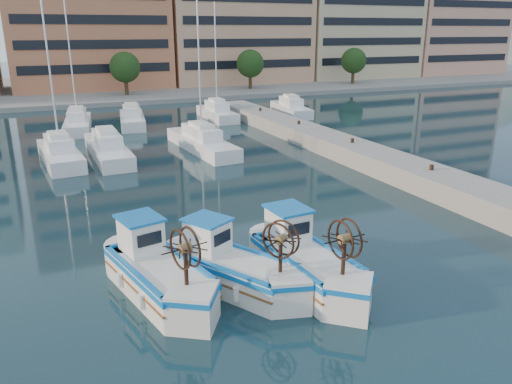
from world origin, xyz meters
TOP-DOWN VIEW (x-y plane):
  - ground at (0.00, 0.00)m, footprint 300.00×300.00m
  - quay at (13.00, 8.00)m, footprint 3.00×60.00m
  - waterfront at (9.23, 65.04)m, footprint 180.00×40.00m
  - hill_east at (140.00, 110.00)m, footprint 160.00×160.00m
  - yacht_marina at (-2.68, 27.23)m, footprint 37.46×22.07m
  - fishing_boat_a at (-4.31, 0.51)m, footprint 3.09×5.28m
  - fishing_boat_b at (-1.74, -0.13)m, footprint 4.02×5.02m
  - fishing_boat_c at (0.85, -0.84)m, footprint 2.47×5.25m

SIDE VIEW (x-z plane):
  - ground at x=0.00m, z-range 0.00..0.00m
  - hill_east at x=140.00m, z-range -25.00..25.00m
  - yacht_marina at x=-2.68m, z-range -5.22..6.28m
  - quay at x=13.00m, z-range 0.00..1.20m
  - fishing_boat_b at x=-1.74m, z-range -0.68..2.36m
  - fishing_boat_a at x=-4.31m, z-range -0.72..2.48m
  - fishing_boat_c at x=0.85m, z-range -0.72..2.50m
  - waterfront at x=9.23m, z-range -1.70..23.90m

